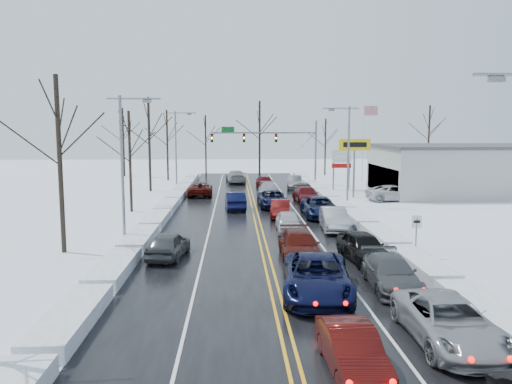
{
  "coord_description": "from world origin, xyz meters",
  "views": [
    {
      "loc": [
        -1.74,
        -34.34,
        7.05
      ],
      "look_at": [
        -0.18,
        1.18,
        2.5
      ],
      "focal_mm": 35.0,
      "sensor_mm": 36.0,
      "label": 1
    }
  ],
  "objects_px": {
    "dealership_building": "(474,169)",
    "oncoming_car_0": "(235,209)",
    "traffic_signal_mast": "(276,141)",
    "tires_plus_sign": "(354,149)",
    "flagpole": "(364,137)"
  },
  "relations": [
    {
      "from": "dealership_building",
      "to": "oncoming_car_0",
      "type": "height_order",
      "value": "dealership_building"
    },
    {
      "from": "traffic_signal_mast",
      "to": "oncoming_car_0",
      "type": "distance_m",
      "value": 20.58
    },
    {
      "from": "dealership_building",
      "to": "oncoming_car_0",
      "type": "xyz_separation_m",
      "value": [
        -25.65,
        -9.17,
        -2.66
      ]
    },
    {
      "from": "dealership_building",
      "to": "oncoming_car_0",
      "type": "distance_m",
      "value": 27.37
    },
    {
      "from": "tires_plus_sign",
      "to": "traffic_signal_mast",
      "type": "bearing_deg",
      "value": 120.46
    },
    {
      "from": "traffic_signal_mast",
      "to": "tires_plus_sign",
      "type": "height_order",
      "value": "traffic_signal_mast"
    },
    {
      "from": "flagpole",
      "to": "dealership_building",
      "type": "xyz_separation_m",
      "value": [
        8.8,
        -12.0,
        -3.27
      ]
    },
    {
      "from": "tires_plus_sign",
      "to": "flagpole",
      "type": "relative_size",
      "value": 0.6
    },
    {
      "from": "dealership_building",
      "to": "oncoming_car_0",
      "type": "bearing_deg",
      "value": -160.32
    },
    {
      "from": "flagpole",
      "to": "traffic_signal_mast",
      "type": "bearing_deg",
      "value": -170.27
    },
    {
      "from": "oncoming_car_0",
      "to": "flagpole",
      "type": "bearing_deg",
      "value": -132.36
    },
    {
      "from": "dealership_building",
      "to": "tires_plus_sign",
      "type": "bearing_deg",
      "value": -171.53
    },
    {
      "from": "tires_plus_sign",
      "to": "flagpole",
      "type": "height_order",
      "value": "flagpole"
    },
    {
      "from": "traffic_signal_mast",
      "to": "flagpole",
      "type": "bearing_deg",
      "value": 9.73
    },
    {
      "from": "tires_plus_sign",
      "to": "oncoming_car_0",
      "type": "xyz_separation_m",
      "value": [
        -12.17,
        -7.17,
        -4.99
      ]
    }
  ]
}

